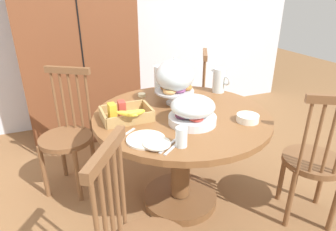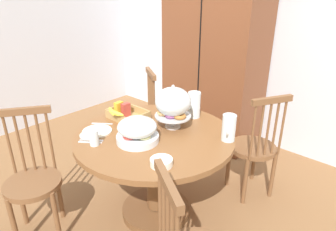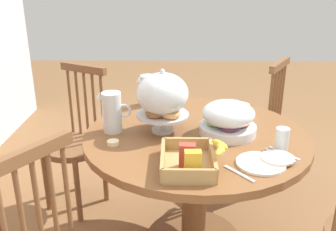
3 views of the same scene
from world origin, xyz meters
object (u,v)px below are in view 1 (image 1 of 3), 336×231
object	(u,v)px
windsor_chair_far_side	(314,163)
china_plate_small	(157,143)
fruit_platter_covered	(193,110)
milk_pitcher	(161,81)
cereal_basket	(125,114)
dining_table	(181,141)
wooden_armoire	(78,45)
pastry_stand_with_dome	(175,78)
windsor_chair_near_window	(189,104)
orange_juice_pitcher	(219,81)
windsor_chair_by_cabinet	(67,137)
butter_dish	(142,95)
drinking_glass	(181,137)
china_plate_large	(146,139)
cereal_bowl	(248,118)

from	to	relation	value
windsor_chair_far_side	china_plate_small	xyz separation A→B (m)	(-1.06, 0.13, 0.30)
fruit_platter_covered	milk_pitcher	size ratio (longest dim) A/B	1.39
windsor_chair_far_side	cereal_basket	world-z (taller)	windsor_chair_far_side
dining_table	milk_pitcher	bearing A→B (deg)	87.24
wooden_armoire	pastry_stand_with_dome	distance (m)	1.37
dining_table	china_plate_small	bearing A→B (deg)	-131.22
windsor_chair_near_window	milk_pitcher	xyz separation A→B (m)	(-0.42, -0.33, 0.39)
orange_juice_pitcher	milk_pitcher	size ratio (longest dim) A/B	0.89
windsor_chair_by_cabinet	butter_dish	size ratio (longest dim) A/B	16.25
orange_juice_pitcher	butter_dish	world-z (taller)	orange_juice_pitcher
pastry_stand_with_dome	orange_juice_pitcher	world-z (taller)	pastry_stand_with_dome
windsor_chair_by_cabinet	windsor_chair_far_side	bearing A→B (deg)	-33.78
dining_table	windsor_chair_by_cabinet	size ratio (longest dim) A/B	1.22
cereal_basket	china_plate_small	world-z (taller)	cereal_basket
dining_table	cereal_basket	xyz separation A→B (m)	(-0.38, 0.04, 0.26)
orange_juice_pitcher	drinking_glass	distance (m)	0.94
windsor_chair_by_cabinet	milk_pitcher	bearing A→B (deg)	-4.79
dining_table	drinking_glass	distance (m)	0.52
windsor_chair_near_window	china_plate_large	world-z (taller)	windsor_chair_near_window
butter_dish	china_plate_large	bearing A→B (deg)	-105.68
orange_juice_pitcher	windsor_chair_far_side	bearing A→B (deg)	-68.94
china_plate_small	butter_dish	size ratio (longest dim) A/B	2.50
orange_juice_pitcher	china_plate_small	bearing A→B (deg)	-140.28
windsor_chair_near_window	orange_juice_pitcher	size ratio (longest dim) A/B	5.06
orange_juice_pitcher	china_plate_small	size ratio (longest dim) A/B	1.28
windsor_chair_by_cabinet	china_plate_small	bearing A→B (deg)	-63.57
drinking_glass	cereal_bowl	bearing A→B (deg)	13.48
cereal_basket	butter_dish	world-z (taller)	cereal_basket
windsor_chair_far_side	china_plate_small	world-z (taller)	windsor_chair_far_side
pastry_stand_with_dome	china_plate_large	distance (m)	0.61
wooden_armoire	cereal_bowl	bearing A→B (deg)	-64.88
windsor_chair_far_side	fruit_platter_covered	xyz separation A→B (m)	(-0.76, 0.32, 0.37)
dining_table	drinking_glass	bearing A→B (deg)	-115.06
windsor_chair_by_cabinet	cereal_basket	bearing A→B (deg)	-52.84
orange_juice_pitcher	fruit_platter_covered	bearing A→B (deg)	-135.76
dining_table	windsor_chair_far_side	bearing A→B (deg)	-32.87
windsor_chair_far_side	milk_pitcher	distance (m)	1.25
fruit_platter_covered	cereal_bowl	world-z (taller)	fruit_platter_covered
windsor_chair_near_window	cereal_basket	world-z (taller)	windsor_chair_near_window
wooden_armoire	cereal_basket	bearing A→B (deg)	-85.93
dining_table	windsor_chair_by_cabinet	world-z (taller)	windsor_chair_by_cabinet
milk_pitcher	china_plate_small	xyz separation A→B (m)	(-0.33, -0.80, -0.08)
orange_juice_pitcher	windsor_chair_near_window	bearing A→B (deg)	91.53
cereal_bowl	pastry_stand_with_dome	bearing A→B (deg)	124.09
milk_pitcher	wooden_armoire	bearing A→B (deg)	116.41
windsor_chair_near_window	windsor_chair_far_side	xyz separation A→B (m)	(0.31, -1.26, 0.00)
dining_table	windsor_chair_by_cabinet	distance (m)	0.90
wooden_armoire	cereal_basket	xyz separation A→B (m)	(0.10, -1.42, -0.20)
wooden_armoire	cereal_bowl	size ratio (longest dim) A/B	14.00
cereal_basket	china_plate_small	xyz separation A→B (m)	(0.07, -0.39, -0.03)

